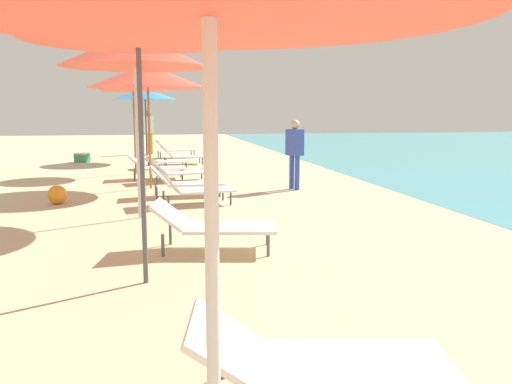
{
  "coord_description": "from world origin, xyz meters",
  "views": [
    {
      "loc": [
        -0.41,
        1.24,
        1.7
      ],
      "look_at": [
        0.68,
        6.97,
        0.8
      ],
      "focal_mm": 37.03,
      "sensor_mm": 36.0,
      "label": 1
    }
  ],
  "objects_px": {
    "umbrella_sixth": "(133,84)",
    "lounger_farthest_shoreside": "(175,149)",
    "lounger_fourth_shoreside": "(195,188)",
    "lounger_farthest_inland": "(182,155)",
    "lounger_sixth_shoreside": "(165,161)",
    "person_walking_near": "(149,128)",
    "umbrella_third": "(137,15)",
    "umbrella_fifth": "(148,76)",
    "lounger_second_shoreside": "(318,361)",
    "umbrella_farthest": "(145,94)",
    "lounger_fifth_shoreside": "(178,171)",
    "lounger_third_shoreside": "(213,224)",
    "cooler_box": "(82,157)",
    "person_walking_far": "(295,148)",
    "lounger_sixth_inland": "(156,166)",
    "lounger_fifth_inland": "(185,181)",
    "umbrella_fourth": "(135,50)"
  },
  "relations": [
    {
      "from": "umbrella_farthest",
      "to": "lounger_sixth_shoreside",
      "type": "bearing_deg",
      "value": -76.32
    },
    {
      "from": "lounger_third_shoreside",
      "to": "cooler_box",
      "type": "relative_size",
      "value": 2.94
    },
    {
      "from": "lounger_second_shoreside",
      "to": "person_walking_far",
      "type": "xyz_separation_m",
      "value": [
        2.06,
        8.3,
        0.64
      ]
    },
    {
      "from": "lounger_fifth_shoreside",
      "to": "umbrella_sixth",
      "type": "distance_m",
      "value": 3.0
    },
    {
      "from": "umbrella_fifth",
      "to": "cooler_box",
      "type": "distance_m",
      "value": 7.31
    },
    {
      "from": "lounger_second_shoreside",
      "to": "lounger_sixth_shoreside",
      "type": "height_order",
      "value": "lounger_second_shoreside"
    },
    {
      "from": "lounger_fifth_shoreside",
      "to": "umbrella_fifth",
      "type": "bearing_deg",
      "value": -135.25
    },
    {
      "from": "lounger_fifth_inland",
      "to": "lounger_fifth_shoreside",
      "type": "bearing_deg",
      "value": 88.99
    },
    {
      "from": "umbrella_third",
      "to": "umbrella_farthest",
      "type": "height_order",
      "value": "umbrella_third"
    },
    {
      "from": "person_walking_far",
      "to": "cooler_box",
      "type": "relative_size",
      "value": 2.79
    },
    {
      "from": "lounger_sixth_inland",
      "to": "lounger_second_shoreside",
      "type": "bearing_deg",
      "value": -85.93
    },
    {
      "from": "lounger_third_shoreside",
      "to": "person_walking_far",
      "type": "bearing_deg",
      "value": 74.88
    },
    {
      "from": "umbrella_third",
      "to": "cooler_box",
      "type": "bearing_deg",
      "value": 99.88
    },
    {
      "from": "person_walking_near",
      "to": "lounger_farthest_inland",
      "type": "bearing_deg",
      "value": -176.0
    },
    {
      "from": "lounger_fourth_shoreside",
      "to": "umbrella_third",
      "type": "bearing_deg",
      "value": -108.33
    },
    {
      "from": "lounger_sixth_shoreside",
      "to": "person_walking_near",
      "type": "height_order",
      "value": "person_walking_near"
    },
    {
      "from": "umbrella_sixth",
      "to": "lounger_farthest_inland",
      "type": "height_order",
      "value": "umbrella_sixth"
    },
    {
      "from": "lounger_fifth_shoreside",
      "to": "umbrella_sixth",
      "type": "xyz_separation_m",
      "value": [
        -1.06,
        1.8,
        2.15
      ]
    },
    {
      "from": "umbrella_third",
      "to": "lounger_fifth_shoreside",
      "type": "bearing_deg",
      "value": 85.19
    },
    {
      "from": "lounger_third_shoreside",
      "to": "umbrella_fourth",
      "type": "xyz_separation_m",
      "value": [
        -0.94,
        2.2,
        2.29
      ]
    },
    {
      "from": "lounger_second_shoreside",
      "to": "cooler_box",
      "type": "relative_size",
      "value": 3.03
    },
    {
      "from": "lounger_fifth_inland",
      "to": "cooler_box",
      "type": "height_order",
      "value": "lounger_fifth_inland"
    },
    {
      "from": "umbrella_sixth",
      "to": "lounger_farthest_shoreside",
      "type": "height_order",
      "value": "umbrella_sixth"
    },
    {
      "from": "umbrella_sixth",
      "to": "lounger_farthest_shoreside",
      "type": "relative_size",
      "value": 1.77
    },
    {
      "from": "umbrella_fifth",
      "to": "umbrella_farthest",
      "type": "relative_size",
      "value": 1.1
    },
    {
      "from": "lounger_second_shoreside",
      "to": "lounger_farthest_inland",
      "type": "bearing_deg",
      "value": 100.57
    },
    {
      "from": "lounger_second_shoreside",
      "to": "lounger_third_shoreside",
      "type": "xyz_separation_m",
      "value": [
        -0.23,
        3.56,
        0.06
      ]
    },
    {
      "from": "umbrella_sixth",
      "to": "umbrella_fifth",
      "type": "bearing_deg",
      "value": -81.57
    },
    {
      "from": "lounger_fourth_shoreside",
      "to": "umbrella_farthest",
      "type": "height_order",
      "value": "umbrella_farthest"
    },
    {
      "from": "lounger_fourth_shoreside",
      "to": "umbrella_sixth",
      "type": "distance_m",
      "value": 5.63
    },
    {
      "from": "umbrella_farthest",
      "to": "lounger_second_shoreside",
      "type": "bearing_deg",
      "value": -85.61
    },
    {
      "from": "lounger_second_shoreside",
      "to": "umbrella_farthest",
      "type": "height_order",
      "value": "umbrella_farthest"
    },
    {
      "from": "person_walking_far",
      "to": "lounger_second_shoreside",
      "type": "bearing_deg",
      "value": -133.04
    },
    {
      "from": "lounger_fourth_shoreside",
      "to": "lounger_fifth_inland",
      "type": "height_order",
      "value": "lounger_fourth_shoreside"
    },
    {
      "from": "umbrella_sixth",
      "to": "cooler_box",
      "type": "xyz_separation_m",
      "value": [
        -1.88,
        3.72,
        -2.25
      ]
    },
    {
      "from": "lounger_sixth_shoreside",
      "to": "lounger_farthest_shoreside",
      "type": "height_order",
      "value": "lounger_farthest_shoreside"
    },
    {
      "from": "lounger_fourth_shoreside",
      "to": "lounger_farthest_inland",
      "type": "relative_size",
      "value": 0.98
    },
    {
      "from": "lounger_second_shoreside",
      "to": "umbrella_fifth",
      "type": "bearing_deg",
      "value": 106.67
    },
    {
      "from": "lounger_fourth_shoreside",
      "to": "lounger_farthest_inland",
      "type": "height_order",
      "value": "lounger_fourth_shoreside"
    },
    {
      "from": "umbrella_third",
      "to": "lounger_sixth_inland",
      "type": "height_order",
      "value": "umbrella_third"
    },
    {
      "from": "umbrella_sixth",
      "to": "person_walking_near",
      "type": "height_order",
      "value": "umbrella_sixth"
    },
    {
      "from": "lounger_farthest_inland",
      "to": "person_walking_near",
      "type": "distance_m",
      "value": 4.49
    },
    {
      "from": "umbrella_fourth",
      "to": "lounger_sixth_shoreside",
      "type": "bearing_deg",
      "value": 85.78
    },
    {
      "from": "lounger_second_shoreside",
      "to": "lounger_fourth_shoreside",
      "type": "relative_size",
      "value": 1.18
    },
    {
      "from": "lounger_sixth_shoreside",
      "to": "umbrella_farthest",
      "type": "height_order",
      "value": "umbrella_farthest"
    },
    {
      "from": "umbrella_third",
      "to": "lounger_fourth_shoreside",
      "type": "distance_m",
      "value": 5.0
    },
    {
      "from": "umbrella_sixth",
      "to": "person_walking_far",
      "type": "bearing_deg",
      "value": -45.79
    },
    {
      "from": "cooler_box",
      "to": "lounger_third_shoreside",
      "type": "bearing_deg",
      "value": -75.64
    },
    {
      "from": "person_walking_near",
      "to": "cooler_box",
      "type": "xyz_separation_m",
      "value": [
        -2.18,
        -2.96,
        -0.88
      ]
    },
    {
      "from": "umbrella_third",
      "to": "umbrella_fifth",
      "type": "xyz_separation_m",
      "value": [
        0.0,
        6.62,
        -0.14
      ]
    }
  ]
}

